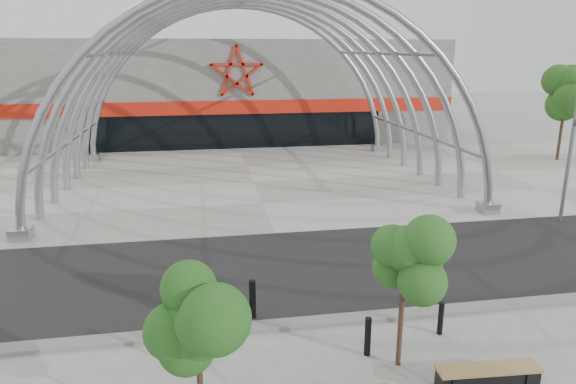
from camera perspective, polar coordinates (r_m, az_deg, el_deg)
ground at (r=14.79m, az=2.73°, el=-13.95°), size 140.00×140.00×0.00m
road at (r=17.85m, az=0.28°, el=-8.46°), size 140.00×7.00×0.02m
forecourt at (r=29.11m, az=-3.87°, el=1.11°), size 60.00×17.00×0.04m
kerb at (r=14.55m, az=2.95°, el=-14.22°), size 60.00×0.50×0.12m
arena_building at (r=46.20m, az=-6.37°, el=11.42°), size 34.00×15.24×8.00m
vault_canopy at (r=29.11m, az=-3.87°, el=1.11°), size 20.80×15.80×20.36m
signal_pole at (r=24.86m, az=28.82°, el=3.62°), size 0.19×0.80×5.65m
street_tree_0 at (r=9.60m, az=-10.07°, el=-14.48°), size 1.54×1.54×3.50m
street_tree_1 at (r=12.02m, az=12.80°, el=-8.04°), size 1.50×1.50×3.55m
bench_1 at (r=12.95m, az=21.29°, el=-18.60°), size 2.36×0.65×0.49m
bollard_0 at (r=13.16m, az=-13.06°, el=-16.00°), size 0.15×0.15×0.96m
bollard_1 at (r=12.96m, az=-9.42°, el=-16.31°), size 0.15×0.15×0.96m
bollard_2 at (r=14.61m, az=-3.96°, el=-11.83°), size 0.18×0.18×1.14m
bollard_3 at (r=13.19m, az=8.85°, el=-15.58°), size 0.16×0.16×1.01m
bollard_4 at (r=14.46m, az=16.60°, el=-13.30°), size 0.15×0.15×0.92m
bg_tree_1 at (r=38.88m, az=28.49°, el=9.28°), size 2.70×2.70×5.91m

